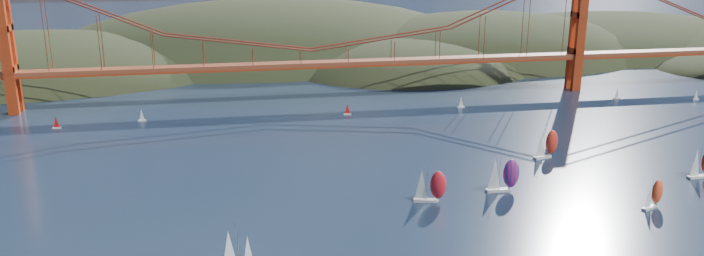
% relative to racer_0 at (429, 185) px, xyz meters
% --- Properties ---
extents(headlands, '(725.00, 225.00, 96.00)m').
position_rel_racer_0_xyz_m(headlands, '(26.73, 215.72, -17.25)').
color(headlands, black).
rests_on(headlands, ground).
extents(bridge, '(552.00, 12.00, 55.00)m').
position_rel_racer_0_xyz_m(bridge, '(-19.96, 117.43, 27.44)').
color(bridge, brown).
rests_on(bridge, ground).
extents(racer_0, '(9.05, 5.17, 10.14)m').
position_rel_racer_0_xyz_m(racer_0, '(0.00, 0.00, 0.00)').
color(racer_0, silver).
rests_on(racer_0, ground).
extents(racer_1, '(7.67, 5.60, 8.63)m').
position_rel_racer_0_xyz_m(racer_1, '(57.57, -14.35, -0.71)').
color(racer_1, silver).
rests_on(racer_1, ground).
extents(racer_2, '(8.93, 4.17, 10.09)m').
position_rel_racer_0_xyz_m(racer_2, '(85.22, 4.09, -0.02)').
color(racer_2, silver).
rests_on(racer_2, ground).
extents(racer_3, '(9.18, 5.47, 10.29)m').
position_rel_racer_0_xyz_m(racer_3, '(47.36, 29.08, 0.07)').
color(racer_3, silver).
rests_on(racer_3, ground).
extents(racer_rwb, '(9.41, 3.86, 10.80)m').
position_rel_racer_0_xyz_m(racer_rwb, '(22.43, 3.72, 0.31)').
color(racer_rwb, white).
rests_on(racer_rwb, ground).
extents(distant_boat_2, '(3.00, 2.00, 4.70)m').
position_rel_racer_0_xyz_m(distant_boat_2, '(-117.07, 91.16, -2.38)').
color(distant_boat_2, silver).
rests_on(distant_boat_2, ground).
extents(distant_boat_3, '(3.00, 2.00, 4.70)m').
position_rel_racer_0_xyz_m(distant_boat_3, '(-86.99, 95.98, -2.38)').
color(distant_boat_3, silver).
rests_on(distant_boat_3, ground).
extents(distant_boat_4, '(3.00, 2.00, 4.70)m').
position_rel_racer_0_xyz_m(distant_boat_4, '(112.12, 96.98, -2.38)').
color(distant_boat_4, silver).
rests_on(distant_boat_4, ground).
extents(distant_boat_5, '(3.00, 2.00, 4.70)m').
position_rel_racer_0_xyz_m(distant_boat_5, '(144.73, 89.49, -2.38)').
color(distant_boat_5, silver).
rests_on(distant_boat_5, ground).
extents(distant_boat_8, '(3.00, 2.00, 4.70)m').
position_rel_racer_0_xyz_m(distant_boat_8, '(40.64, 94.29, -2.38)').
color(distant_boat_8, silver).
rests_on(distant_boat_8, ground).
extents(distant_boat_9, '(3.00, 2.00, 4.70)m').
position_rel_racer_0_xyz_m(distant_boat_9, '(-7.43, 91.54, -2.38)').
color(distant_boat_9, silver).
rests_on(distant_boat_9, ground).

